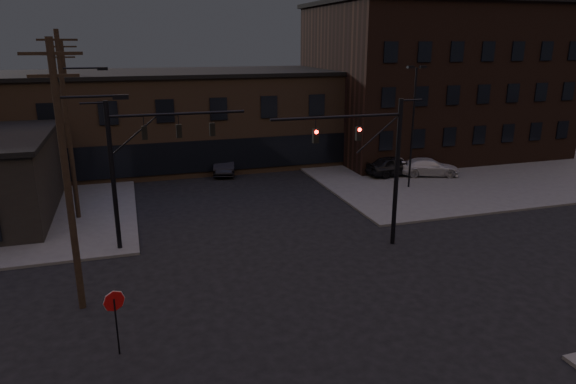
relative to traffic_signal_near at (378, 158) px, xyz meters
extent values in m
plane|color=black|center=(-5.36, -4.50, -4.93)|extent=(140.00, 140.00, 0.00)
cube|color=#474744|center=(16.64, 17.50, -4.86)|extent=(30.00, 30.00, 0.15)
cube|color=#4E3A29|center=(-5.36, 23.50, -0.93)|extent=(40.00, 12.00, 8.00)
cube|color=black|center=(16.64, 21.50, 2.07)|extent=(22.00, 16.00, 14.00)
cylinder|color=black|center=(1.14, 0.00, -0.93)|extent=(0.24, 0.24, 8.00)
cylinder|color=black|center=(-2.36, 0.00, 2.27)|extent=(7.00, 0.14, 0.14)
cube|color=#FF140C|center=(-1.19, 0.00, 1.37)|extent=(0.28, 0.22, 0.70)
cube|color=#FF140C|center=(-3.52, 0.00, 1.37)|extent=(0.28, 0.22, 0.70)
cylinder|color=black|center=(-13.36, 3.50, -0.93)|extent=(0.24, 0.24, 8.00)
cylinder|color=black|center=(-9.86, 3.50, 2.27)|extent=(7.00, 0.14, 0.14)
cube|color=black|center=(-11.61, 3.50, 1.37)|extent=(0.28, 0.22, 0.70)
cube|color=black|center=(-9.86, 3.50, 1.37)|extent=(0.28, 0.22, 0.70)
cube|color=black|center=(-8.11, 3.50, 1.37)|extent=(0.28, 0.22, 0.70)
cylinder|color=black|center=(-13.36, -6.50, -3.83)|extent=(0.06, 0.06, 2.20)
cylinder|color=maroon|center=(-13.36, -6.48, -2.83)|extent=(0.72, 0.33, 0.76)
cylinder|color=black|center=(-14.86, -2.50, 0.57)|extent=(0.28, 0.28, 11.00)
cube|color=black|center=(-14.86, -2.50, 5.47)|extent=(2.20, 0.12, 0.12)
cube|color=black|center=(-14.86, -2.50, 4.67)|extent=(1.80, 0.12, 0.12)
cube|color=black|center=(-12.56, -2.50, 3.82)|extent=(0.60, 0.25, 0.18)
cylinder|color=black|center=(-15.86, 9.50, 0.82)|extent=(0.28, 0.28, 11.50)
cube|color=black|center=(-15.86, 9.50, 5.97)|extent=(2.20, 0.12, 0.12)
cube|color=black|center=(-15.86, 9.50, 5.17)|extent=(1.80, 0.12, 0.12)
cube|color=black|center=(-13.56, 9.50, 4.32)|extent=(0.60, 0.25, 0.18)
cylinder|color=black|center=(-16.86, 21.50, 0.57)|extent=(0.28, 0.28, 11.00)
cube|color=black|center=(-16.86, 21.50, 5.47)|extent=(2.20, 0.12, 0.12)
cube|color=black|center=(-16.86, 21.50, 4.67)|extent=(1.80, 0.12, 0.12)
cylinder|color=black|center=(7.64, 9.50, -0.43)|extent=(0.14, 0.14, 9.00)
cube|color=black|center=(7.14, 9.50, 4.12)|extent=(0.50, 0.28, 0.18)
cube|color=black|center=(8.14, 9.50, 4.12)|extent=(0.50, 0.28, 0.18)
cylinder|color=black|center=(13.64, 14.50, -0.43)|extent=(0.14, 0.14, 9.00)
cube|color=black|center=(13.14, 14.50, 4.12)|extent=(0.50, 0.28, 0.18)
cube|color=black|center=(14.14, 14.50, 4.12)|extent=(0.50, 0.28, 0.18)
imported|color=black|center=(8.30, 12.97, -3.97)|extent=(4.88, 2.17, 1.63)
imported|color=#AEAEB0|center=(10.99, 12.08, -4.07)|extent=(5.25, 3.46, 1.41)
imported|color=black|center=(-4.86, 18.47, -4.13)|extent=(2.68, 5.14, 1.61)
camera|label=1|loc=(-12.34, -23.66, 5.92)|focal=32.00mm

